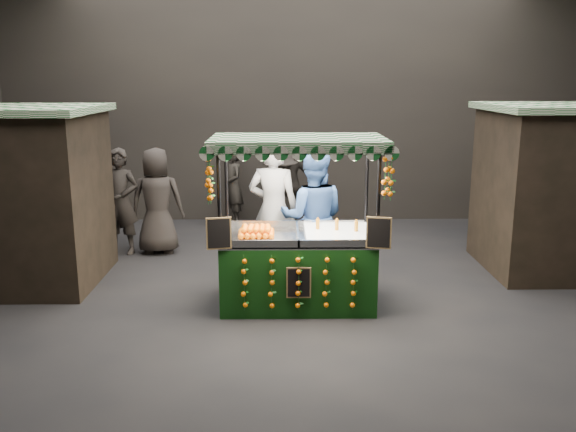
{
  "coord_description": "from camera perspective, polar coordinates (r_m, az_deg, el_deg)",
  "views": [
    {
      "loc": [
        -0.28,
        -7.81,
        3.01
      ],
      "look_at": [
        -0.18,
        0.47,
        1.11
      ],
      "focal_mm": 38.08,
      "sensor_mm": 36.0,
      "label": 1
    }
  ],
  "objects": [
    {
      "name": "shopper_3",
      "position": [
        11.04,
        -0.69,
        1.69
      ],
      "size": [
        1.12,
        1.28,
        1.72
      ],
      "rotation": [
        0.0,
        0.0,
        1.04
      ],
      "color": "#282420",
      "rests_on": "ground"
    },
    {
      "name": "shopper_1",
      "position": [
        11.6,
        21.46,
        1.3
      ],
      "size": [
        1.05,
        1.02,
        1.71
      ],
      "rotation": [
        0.0,
        0.0,
        -0.66
      ],
      "color": "#2D2625",
      "rests_on": "ground"
    },
    {
      "name": "ground",
      "position": [
        8.38,
        1.26,
        -8.15
      ],
      "size": [
        12.0,
        12.0,
        0.0
      ],
      "primitive_type": "plane",
      "color": "black",
      "rests_on": "ground"
    },
    {
      "name": "vendor_grey",
      "position": [
        9.16,
        -1.36,
        0.57
      ],
      "size": [
        0.86,
        0.67,
        2.11
      ],
      "rotation": [
        0.0,
        0.0,
        2.91
      ],
      "color": "gray",
      "rests_on": "ground"
    },
    {
      "name": "market_hall",
      "position": [
        7.83,
        1.38,
        15.63
      ],
      "size": [
        12.1,
        10.1,
        5.05
      ],
      "color": "black",
      "rests_on": "ground"
    },
    {
      "name": "juice_stall",
      "position": [
        8.11,
        0.98,
        -3.66
      ],
      "size": [
        2.33,
        1.37,
        2.25
      ],
      "color": "black",
      "rests_on": "ground"
    },
    {
      "name": "shopper_5",
      "position": [
        12.45,
        19.88,
        2.2
      ],
      "size": [
        0.9,
        1.67,
        1.72
      ],
      "rotation": [
        0.0,
        0.0,
        1.83
      ],
      "color": "#2B2423",
      "rests_on": "ground"
    },
    {
      "name": "shopper_6",
      "position": [
        12.65,
        -5.11,
        2.78
      ],
      "size": [
        0.57,
        0.68,
        1.59
      ],
      "rotation": [
        0.0,
        0.0,
        -1.2
      ],
      "color": "#292621",
      "rests_on": "ground"
    },
    {
      "name": "shopper_2",
      "position": [
        12.06,
        0.07,
        3.04
      ],
      "size": [
        1.11,
        0.47,
        1.89
      ],
      "rotation": [
        0.0,
        0.0,
        3.15
      ],
      "color": "#292421",
      "rests_on": "ground"
    },
    {
      "name": "vendor_blue",
      "position": [
        8.89,
        2.33,
        -0.17
      ],
      "size": [
        1.04,
        0.85,
        2.0
      ],
      "rotation": [
        0.0,
        0.0,
        3.04
      ],
      "color": "navy",
      "rests_on": "ground"
    },
    {
      "name": "shopper_0",
      "position": [
        10.85,
        -15.39,
        1.31
      ],
      "size": [
        0.75,
        0.57,
        1.83
      ],
      "rotation": [
        0.0,
        0.0,
        -0.21
      ],
      "color": "#282320",
      "rests_on": "ground"
    },
    {
      "name": "shopper_4",
      "position": [
        10.72,
        -12.12,
        1.38
      ],
      "size": [
        0.93,
        0.64,
        1.84
      ],
      "rotation": [
        0.0,
        0.0,
        3.2
      ],
      "color": "#2A2522",
      "rests_on": "ground"
    }
  ]
}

